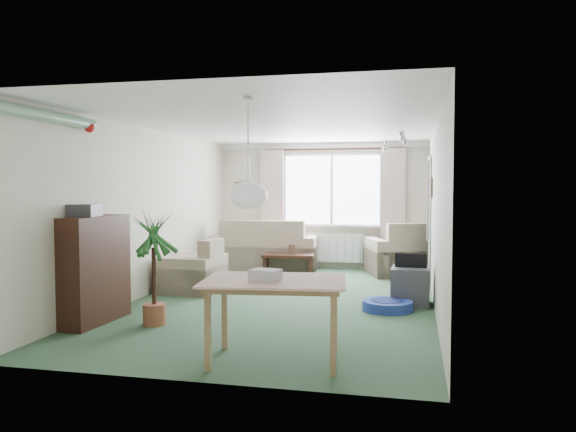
% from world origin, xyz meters
% --- Properties ---
extents(ground, '(6.50, 6.50, 0.00)m').
position_xyz_m(ground, '(0.00, 0.00, 0.00)').
color(ground, '#305036').
extents(window, '(1.80, 0.03, 1.30)m').
position_xyz_m(window, '(0.20, 3.23, 1.50)').
color(window, white).
extents(curtain_rod, '(2.60, 0.03, 0.03)m').
position_xyz_m(curtain_rod, '(0.20, 3.15, 2.27)').
color(curtain_rod, black).
extents(curtain_left, '(0.45, 0.08, 2.00)m').
position_xyz_m(curtain_left, '(-0.95, 3.13, 1.27)').
color(curtain_left, beige).
extents(curtain_right, '(0.45, 0.08, 2.00)m').
position_xyz_m(curtain_right, '(1.35, 3.13, 1.27)').
color(curtain_right, beige).
extents(radiator, '(1.20, 0.10, 0.55)m').
position_xyz_m(radiator, '(0.20, 3.19, 0.40)').
color(radiator, white).
extents(doorway, '(0.03, 0.95, 2.00)m').
position_xyz_m(doorway, '(1.99, 2.20, 1.00)').
color(doorway, black).
extents(pendant_lamp, '(0.36, 0.36, 0.36)m').
position_xyz_m(pendant_lamp, '(0.20, -2.30, 1.48)').
color(pendant_lamp, white).
extents(tinsel_garland, '(1.60, 1.60, 0.12)m').
position_xyz_m(tinsel_garland, '(-1.92, -2.30, 2.28)').
color(tinsel_garland, '#196626').
extents(bauble_cluster_a, '(0.20, 0.20, 0.20)m').
position_xyz_m(bauble_cluster_a, '(1.30, 0.90, 2.22)').
color(bauble_cluster_a, silver).
extents(bauble_cluster_b, '(0.20, 0.20, 0.20)m').
position_xyz_m(bauble_cluster_b, '(1.60, -0.30, 2.22)').
color(bauble_cluster_b, silver).
extents(wall_picture_back, '(0.28, 0.03, 0.22)m').
position_xyz_m(wall_picture_back, '(-1.60, 3.23, 1.55)').
color(wall_picture_back, brown).
extents(wall_picture_right, '(0.03, 0.24, 0.30)m').
position_xyz_m(wall_picture_right, '(1.98, 1.20, 1.55)').
color(wall_picture_right, brown).
extents(sofa, '(1.97, 1.14, 0.95)m').
position_xyz_m(sofa, '(-0.97, 2.75, 0.48)').
color(sofa, beige).
rests_on(sofa, ground).
extents(armchair_corner, '(1.31, 1.27, 0.94)m').
position_xyz_m(armchair_corner, '(1.48, 2.73, 0.47)').
color(armchair_corner, '#BFB690').
rests_on(armchair_corner, ground).
extents(armchair_left, '(0.87, 0.91, 0.79)m').
position_xyz_m(armchair_left, '(-1.50, 0.40, 0.39)').
color(armchair_left, '#BCA18E').
rests_on(armchair_left, ground).
extents(coffee_table, '(0.94, 0.59, 0.40)m').
position_xyz_m(coffee_table, '(-0.39, 2.04, 0.20)').
color(coffee_table, black).
rests_on(coffee_table, ground).
extents(photo_frame, '(0.12, 0.04, 0.16)m').
position_xyz_m(photo_frame, '(-0.33, 2.07, 0.48)').
color(photo_frame, brown).
rests_on(photo_frame, coffee_table).
extents(bookshelf, '(0.38, 1.02, 1.23)m').
position_xyz_m(bookshelf, '(-1.84, -1.65, 0.61)').
color(bookshelf, black).
rests_on(bookshelf, ground).
extents(hifi_box, '(0.33, 0.39, 0.14)m').
position_xyz_m(hifi_box, '(-1.88, -1.76, 1.30)').
color(hifi_box, '#35353A').
rests_on(hifi_box, bookshelf).
extents(houseplant, '(0.68, 0.68, 1.28)m').
position_xyz_m(houseplant, '(-1.12, -1.60, 0.64)').
color(houseplant, '#216128').
rests_on(houseplant, ground).
extents(dining_table, '(1.24, 0.91, 0.72)m').
position_xyz_m(dining_table, '(0.53, -2.60, 0.36)').
color(dining_table, tan).
rests_on(dining_table, ground).
extents(gift_box, '(0.28, 0.22, 0.12)m').
position_xyz_m(gift_box, '(0.47, -2.69, 0.78)').
color(gift_box, '#B6B8C1').
rests_on(gift_box, dining_table).
extents(tv_cube, '(0.51, 0.56, 0.49)m').
position_xyz_m(tv_cube, '(1.70, 0.16, 0.25)').
color(tv_cube, '#3A3B40').
rests_on(tv_cube, ground).
extents(pet_bed, '(0.68, 0.68, 0.13)m').
position_xyz_m(pet_bed, '(1.42, -0.28, 0.06)').
color(pet_bed, navy).
rests_on(pet_bed, ground).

